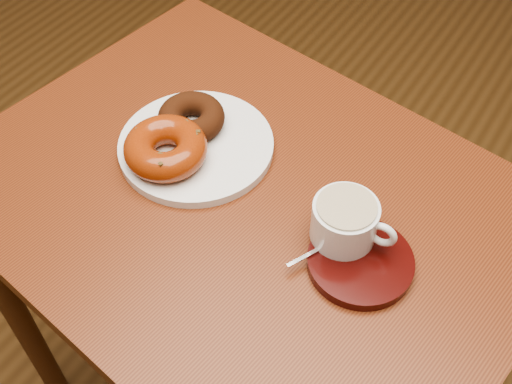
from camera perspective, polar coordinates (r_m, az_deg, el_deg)
The scene contains 7 objects.
cafe_table at distance 1.06m, azimuth -0.91°, elevation -4.73°, with size 0.94×0.76×0.81m.
donut_plate at distance 1.02m, azimuth -5.34°, elevation 4.13°, with size 0.25×0.25×0.01m, color white.
donut_cinnamon at distance 1.03m, azimuth -5.77°, elevation 6.62°, with size 0.11×0.11×0.04m, color #38190B.
donut_caramel at distance 0.98m, azimuth -8.03°, elevation 3.90°, with size 0.15×0.15×0.05m.
saucer at distance 0.89m, azimuth 9.25°, elevation -6.15°, with size 0.15×0.15×0.02m, color #310806.
coffee_cup at distance 0.88m, azimuth 7.97°, elevation -2.57°, with size 0.12×0.09×0.06m.
teaspoon at distance 0.89m, azimuth 6.56°, elevation -4.54°, with size 0.05×0.09×0.01m.
Camera 1 is at (0.13, -0.20, 1.54)m, focal length 45.00 mm.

